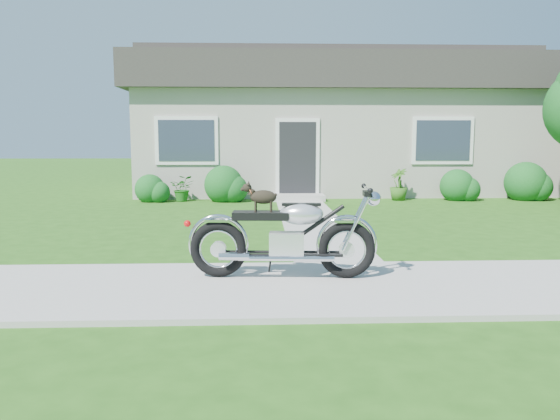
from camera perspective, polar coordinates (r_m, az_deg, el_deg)
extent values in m
plane|color=#235114|center=(6.67, 20.69, -7.43)|extent=(80.00, 80.00, 0.00)
cube|color=#9E9B93|center=(6.66, 20.69, -7.26)|extent=(24.00, 2.20, 0.04)
cube|color=#9E9B93|center=(11.10, 3.29, -1.04)|extent=(1.20, 8.00, 0.03)
cube|color=#A5A095|center=(18.11, 5.92, 6.96)|extent=(12.00, 6.00, 3.00)
cube|color=#2D2B28|center=(18.20, 6.01, 13.27)|extent=(12.60, 6.60, 1.00)
cube|color=#2D2B28|center=(18.28, 6.04, 15.45)|extent=(12.60, 2.00, 0.60)
cube|color=black|center=(14.94, 1.84, 5.16)|extent=(1.00, 0.06, 2.10)
cube|color=#9E9B93|center=(14.67, 1.92, 1.32)|extent=(1.40, 0.70, 0.16)
cube|color=#2D3847|center=(15.01, -9.74, 7.17)|extent=(1.70, 0.05, 1.30)
cube|color=#2D3847|center=(15.73, 16.65, 6.97)|extent=(1.70, 0.05, 1.30)
sphere|color=#15521C|center=(15.43, 18.00, 2.40)|extent=(0.91, 0.91, 0.91)
sphere|color=#15521C|center=(14.50, -5.91, 2.63)|extent=(1.03, 1.03, 1.03)
sphere|color=#15521C|center=(14.76, -13.44, 2.14)|extent=(0.78, 0.78, 0.78)
sphere|color=#15521C|center=(16.18, 24.28, 2.64)|extent=(1.12, 1.12, 1.12)
imported|color=#1C5E18|center=(14.67, -10.14, 2.25)|extent=(0.65, 0.57, 0.69)
imported|color=#2E601A|center=(15.01, 12.29, 2.63)|extent=(0.64, 0.64, 0.86)
torus|color=black|center=(6.41, 6.98, -4.15)|extent=(0.68, 0.16, 0.67)
torus|color=black|center=(6.44, -6.45, -4.07)|extent=(0.68, 0.16, 0.67)
cube|color=silver|center=(6.37, 0.70, -3.70)|extent=(0.42, 0.27, 0.30)
ellipsoid|color=silver|center=(6.31, 2.25, -0.41)|extent=(0.53, 0.33, 0.26)
cube|color=black|center=(6.32, -2.02, -0.57)|extent=(0.67, 0.31, 0.09)
cube|color=silver|center=(6.35, 7.03, -1.14)|extent=(0.31, 0.16, 0.03)
cube|color=silver|center=(6.38, -6.50, -1.08)|extent=(0.31, 0.16, 0.03)
cylinder|color=silver|center=(6.32, 9.07, 2.26)|extent=(0.07, 0.60, 0.03)
sphere|color=silver|center=(6.35, 9.77, 1.18)|extent=(0.18, 0.18, 0.17)
cylinder|color=silver|center=(6.27, 0.67, -5.10)|extent=(1.10, 0.14, 0.06)
ellipsoid|color=black|center=(6.30, -1.75, 1.37)|extent=(0.31, 0.16, 0.16)
sphere|color=black|center=(6.30, -3.47, 2.34)|extent=(0.11, 0.11, 0.10)
cylinder|color=black|center=(6.35, -2.54, 0.44)|extent=(0.03, 0.03, 0.13)
cylinder|color=black|center=(6.28, -2.59, 0.36)|extent=(0.03, 0.03, 0.13)
cylinder|color=black|center=(6.34, -0.92, 0.43)|extent=(0.03, 0.03, 0.13)
cylinder|color=black|center=(6.27, -0.95, 0.35)|extent=(0.03, 0.03, 0.13)
torus|color=#CD5E36|center=(6.30, -3.06, 1.94)|extent=(0.05, 0.09, 0.08)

